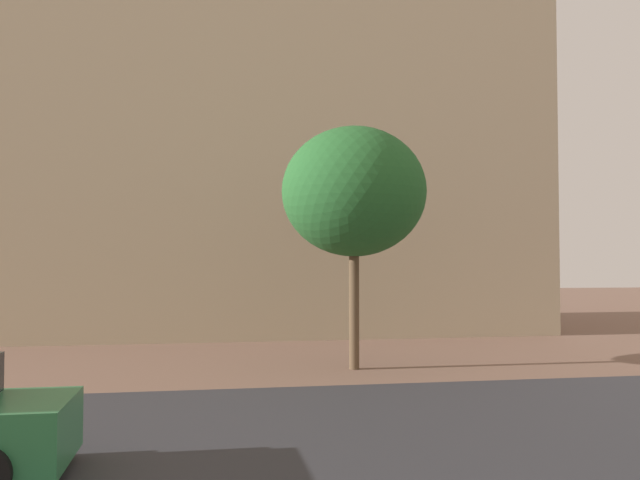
{
  "coord_description": "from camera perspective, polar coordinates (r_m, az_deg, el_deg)",
  "views": [
    {
      "loc": [
        -1.93,
        -1.6,
        2.64
      ],
      "look_at": [
        0.05,
        9.49,
        3.06
      ],
      "focal_mm": 37.61,
      "sensor_mm": 36.0,
      "label": 1
    }
  ],
  "objects": [
    {
      "name": "ground_plane",
      "position": [
        12.05,
        -0.7,
        -14.81
      ],
      "size": [
        120.0,
        120.0,
        0.0
      ],
      "primitive_type": "plane",
      "color": "brown"
    },
    {
      "name": "street_asphalt_strip",
      "position": [
        11.11,
        0.16,
        -15.88
      ],
      "size": [
        120.0,
        7.74,
        0.0
      ],
      "primitive_type": "cube",
      "color": "#2D2D33",
      "rests_on": "ground_plane"
    },
    {
      "name": "landmark_building",
      "position": [
        29.91,
        -10.18,
        15.44
      ],
      "size": [
        26.27,
        11.12,
        39.86
      ],
      "color": "beige",
      "rests_on": "ground_plane"
    },
    {
      "name": "tree_curb_far",
      "position": [
        17.22,
        2.9,
        4.09
      ],
      "size": [
        3.7,
        3.7,
        6.19
      ],
      "color": "brown",
      "rests_on": "ground_plane"
    }
  ]
}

